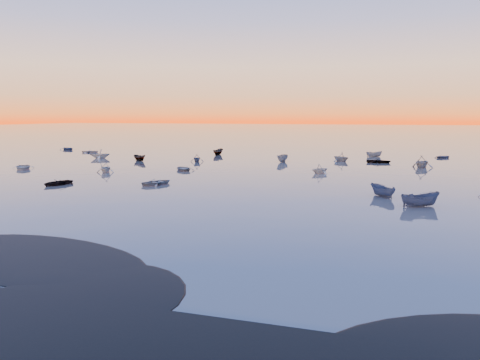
% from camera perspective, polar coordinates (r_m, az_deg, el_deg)
% --- Properties ---
extents(ground, '(600.00, 600.00, 0.00)m').
position_cam_1_polar(ground, '(121.67, 9.96, 3.88)').
color(ground, '#6C615A').
rests_on(ground, ground).
extents(mud_lobes, '(140.00, 6.00, 0.07)m').
position_cam_1_polar(mud_lobes, '(26.31, -20.91, -11.20)').
color(mud_lobes, black).
rests_on(mud_lobes, ground).
extents(moored_fleet, '(124.00, 58.00, 1.20)m').
position_cam_1_polar(moored_fleet, '(75.49, 5.28, 1.53)').
color(moored_fleet, '#BABAB5').
rests_on(moored_fleet, ground).
extents(boat_near_left, '(4.56, 4.19, 1.10)m').
position_cam_1_polar(boat_near_left, '(80.32, -24.93, 1.20)').
color(boat_near_left, '#BABAB5').
rests_on(boat_near_left, ground).
extents(boat_near_center, '(3.20, 4.17, 1.33)m').
position_cam_1_polar(boat_near_center, '(46.33, 21.05, -3.04)').
color(boat_near_center, navy).
rests_on(boat_near_center, ground).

